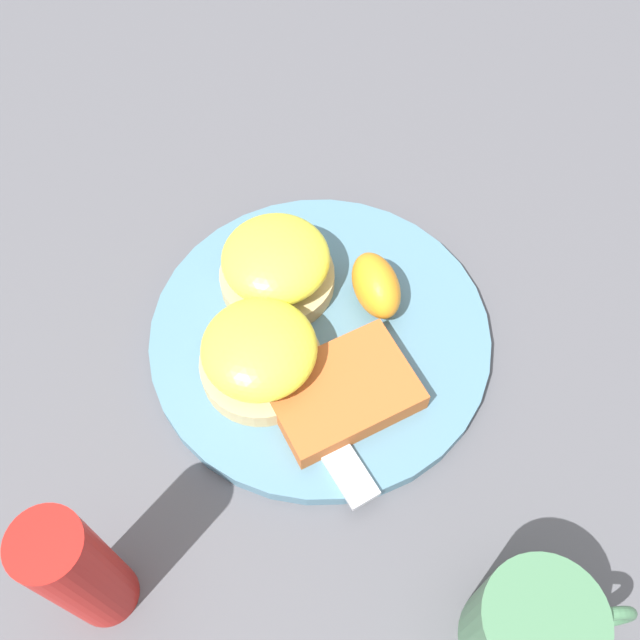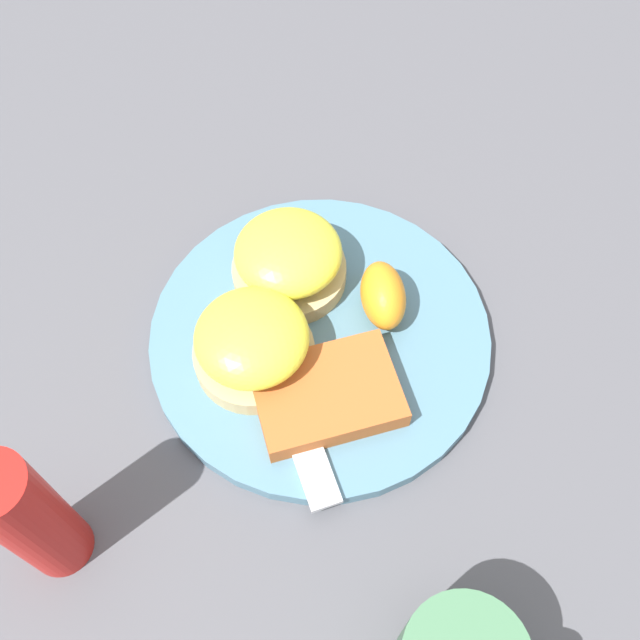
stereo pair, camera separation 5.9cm
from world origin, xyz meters
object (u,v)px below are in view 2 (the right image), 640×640
(orange_wedge, at_px, (383,295))
(condiment_bottle, at_px, (31,519))
(sandwich_benedict_left, at_px, (289,260))
(fork, at_px, (286,391))
(sandwich_benedict_right, at_px, (253,343))
(hashbrown_patty, at_px, (327,394))

(orange_wedge, height_order, condiment_bottle, condiment_bottle)
(sandwich_benedict_left, relative_size, condiment_bottle, 0.67)
(orange_wedge, height_order, fork, orange_wedge)
(sandwich_benedict_left, bearing_deg, condiment_bottle, -121.40)
(sandwich_benedict_left, xyz_separation_m, sandwich_benedict_right, (-0.02, -0.08, 0.00))
(orange_wedge, bearing_deg, sandwich_benedict_right, -151.08)
(hashbrown_patty, bearing_deg, orange_wedge, 65.00)
(condiment_bottle, bearing_deg, hashbrown_patty, 34.03)
(hashbrown_patty, bearing_deg, condiment_bottle, -145.97)
(hashbrown_patty, distance_m, orange_wedge, 0.09)
(orange_wedge, bearing_deg, sandwich_benedict_left, 162.01)
(sandwich_benedict_right, height_order, hashbrown_patty, sandwich_benedict_right)
(sandwich_benedict_left, relative_size, orange_wedge, 1.60)
(hashbrown_patty, relative_size, condiment_bottle, 0.76)
(sandwich_benedict_left, height_order, sandwich_benedict_right, same)
(sandwich_benedict_left, xyz_separation_m, condiment_bottle, (-0.14, -0.23, 0.03))
(hashbrown_patty, xyz_separation_m, fork, (-0.03, 0.00, -0.01))
(sandwich_benedict_left, bearing_deg, hashbrown_patty, -70.42)
(sandwich_benedict_right, distance_m, orange_wedge, 0.11)
(orange_wedge, xyz_separation_m, fork, (-0.07, -0.08, -0.02))
(sandwich_benedict_left, height_order, hashbrown_patty, sandwich_benedict_left)
(hashbrown_patty, bearing_deg, sandwich_benedict_left, 109.58)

